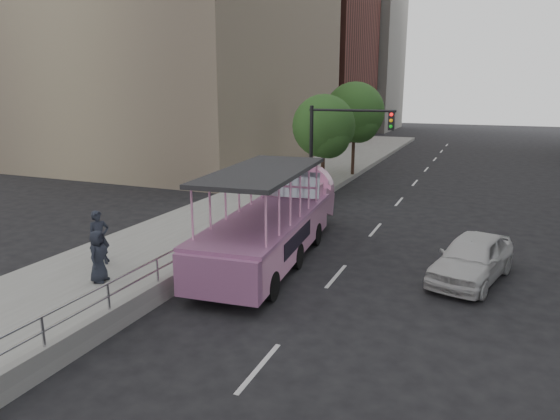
# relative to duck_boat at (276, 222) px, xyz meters

# --- Properties ---
(ground) EXTENTS (160.00, 160.00, 0.00)m
(ground) POSITION_rel_duck_boat_xyz_m (1.69, -5.24, -1.27)
(ground) COLOR black
(sidewalk) EXTENTS (5.50, 80.00, 0.30)m
(sidewalk) POSITION_rel_duck_boat_xyz_m (-4.06, 4.76, -1.12)
(sidewalk) COLOR #A4A59F
(sidewalk) RESTS_ON ground
(kerb_wall) EXTENTS (0.24, 30.00, 0.36)m
(kerb_wall) POSITION_rel_duck_boat_xyz_m (-1.43, -3.24, -0.79)
(kerb_wall) COLOR gray
(kerb_wall) RESTS_ON sidewalk
(guardrail) EXTENTS (0.07, 22.00, 0.71)m
(guardrail) POSITION_rel_duck_boat_xyz_m (-1.43, -3.24, -0.13)
(guardrail) COLOR #B6B5BA
(guardrail) RESTS_ON kerb_wall
(duck_boat) EXTENTS (3.42, 10.49, 3.42)m
(duck_boat) POSITION_rel_duck_boat_xyz_m (0.00, 0.00, 0.00)
(duck_boat) COLOR black
(duck_boat) RESTS_ON ground
(car) EXTENTS (2.83, 4.68, 1.49)m
(car) POSITION_rel_duck_boat_xyz_m (6.78, 0.15, -0.52)
(car) COLOR silver
(car) RESTS_ON ground
(pedestrian_near) EXTENTS (0.74, 0.81, 1.85)m
(pedestrian_near) POSITION_rel_duck_boat_xyz_m (-4.66, -3.97, -0.05)
(pedestrian_near) COLOR #212530
(pedestrian_near) RESTS_ON sidewalk
(pedestrian_far) EXTENTS (0.65, 0.87, 1.61)m
(pedestrian_far) POSITION_rel_duck_boat_xyz_m (-3.62, -5.17, -0.17)
(pedestrian_far) COLOR #212530
(pedestrian_far) RESTS_ON sidewalk
(parking_sign) EXTENTS (0.14, 0.66, 2.97)m
(parking_sign) POSITION_rel_duck_boat_xyz_m (-1.31, 4.55, 0.57)
(parking_sign) COLOR black
(parking_sign) RESTS_ON ground
(traffic_signal) EXTENTS (4.20, 0.32, 5.20)m
(traffic_signal) POSITION_rel_duck_boat_xyz_m (-0.01, 7.26, 2.23)
(traffic_signal) COLOR black
(traffic_signal) RESTS_ON ground
(street_tree_near) EXTENTS (3.52, 3.52, 5.72)m
(street_tree_near) POSITION_rel_duck_boat_xyz_m (-1.61, 10.69, 2.55)
(street_tree_near) COLOR #3B251A
(street_tree_near) RESTS_ON ground
(street_tree_far) EXTENTS (3.97, 3.97, 6.45)m
(street_tree_far) POSITION_rel_duck_boat_xyz_m (-1.41, 16.69, 3.04)
(street_tree_far) COLOR #3B251A
(street_tree_far) RESTS_ON ground
(midrise_brick) EXTENTS (18.00, 16.00, 26.00)m
(midrise_brick) POSITION_rel_duck_boat_xyz_m (-16.31, 42.76, 11.73)
(midrise_brick) COLOR brown
(midrise_brick) RESTS_ON ground
(midrise_stone_b) EXTENTS (16.00, 14.00, 20.00)m
(midrise_stone_b) POSITION_rel_duck_boat_xyz_m (-14.31, 58.76, 8.73)
(midrise_stone_b) COLOR slate
(midrise_stone_b) RESTS_ON ground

